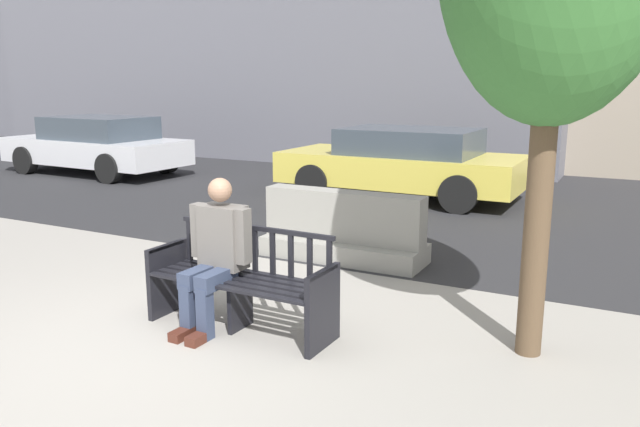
# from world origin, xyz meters

# --- Properties ---
(ground_plane) EXTENTS (200.00, 200.00, 0.00)m
(ground_plane) POSITION_xyz_m (0.00, 0.00, 0.00)
(ground_plane) COLOR gray
(street_asphalt) EXTENTS (120.00, 12.00, 0.01)m
(street_asphalt) POSITION_xyz_m (0.00, 8.70, 0.00)
(street_asphalt) COLOR #28282B
(street_asphalt) RESTS_ON ground
(street_bench) EXTENTS (1.70, 0.57, 0.88)m
(street_bench) POSITION_xyz_m (0.45, 0.75, 0.40)
(street_bench) COLOR black
(street_bench) RESTS_ON ground
(seated_person) EXTENTS (0.58, 0.73, 1.31)m
(seated_person) POSITION_xyz_m (0.23, 0.70, 0.69)
(seated_person) COLOR #66605B
(seated_person) RESTS_ON ground
(jersey_barrier_centre) EXTENTS (2.00, 0.69, 0.84)m
(jersey_barrier_centre) POSITION_xyz_m (0.31, 3.11, 0.34)
(jersey_barrier_centre) COLOR gray
(jersey_barrier_centre) RESTS_ON ground
(car_taxi_near) EXTENTS (4.39, 2.02, 1.28)m
(car_taxi_near) POSITION_xyz_m (-0.47, 7.29, 0.67)
(car_taxi_near) COLOR #DBC64C
(car_taxi_near) RESTS_ON ground
(car_sedan_far) EXTENTS (4.52, 2.05, 1.32)m
(car_sedan_far) POSITION_xyz_m (-7.81, 6.87, 0.68)
(car_sedan_far) COLOR silver
(car_sedan_far) RESTS_ON ground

